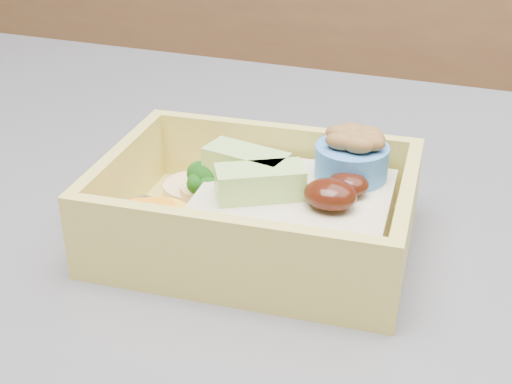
% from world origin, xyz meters
% --- Properties ---
extents(bento_box, '(0.18, 0.13, 0.06)m').
position_xyz_m(bento_box, '(-0.13, 0.02, 0.94)').
color(bento_box, '#D8C759').
rests_on(bento_box, island).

